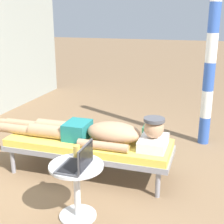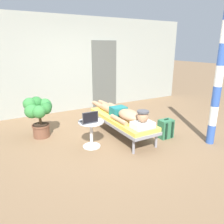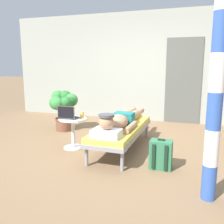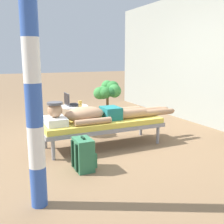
{
  "view_description": "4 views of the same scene",
  "coord_description": "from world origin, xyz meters",
  "px_view_note": "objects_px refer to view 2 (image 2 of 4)",
  "views": [
    {
      "loc": [
        -2.91,
        -1.22,
        1.78
      ],
      "look_at": [
        0.42,
        -0.15,
        0.69
      ],
      "focal_mm": 50.88,
      "sensor_mm": 36.0,
      "label": 1
    },
    {
      "loc": [
        -2.17,
        -3.69,
        1.88
      ],
      "look_at": [
        0.06,
        0.25,
        0.49
      ],
      "focal_mm": 34.62,
      "sensor_mm": 36.0,
      "label": 2
    },
    {
      "loc": [
        1.35,
        -3.86,
        1.43
      ],
      "look_at": [
        0.01,
        0.02,
        0.64
      ],
      "focal_mm": 40.19,
      "sensor_mm": 36.0,
      "label": 3
    },
    {
      "loc": [
        3.92,
        -1.54,
        1.37
      ],
      "look_at": [
        -0.07,
        0.31,
        0.47
      ],
      "focal_mm": 43.35,
      "sensor_mm": 36.0,
      "label": 4
    }
  ],
  "objects_px": {
    "backpack": "(166,129)",
    "porch_post": "(219,76)",
    "potted_plant": "(39,113)",
    "lounge_chair": "(121,120)",
    "drink_glass": "(97,116)",
    "laptop": "(89,120)",
    "side_table": "(91,130)",
    "person_reclining": "(123,113)"
  },
  "relations": [
    {
      "from": "potted_plant",
      "to": "person_reclining",
      "type": "bearing_deg",
      "value": -28.4
    },
    {
      "from": "porch_post",
      "to": "side_table",
      "type": "bearing_deg",
      "value": 154.61
    },
    {
      "from": "potted_plant",
      "to": "lounge_chair",
      "type": "bearing_deg",
      "value": -26.47
    },
    {
      "from": "person_reclining",
      "to": "backpack",
      "type": "height_order",
      "value": "person_reclining"
    },
    {
      "from": "lounge_chair",
      "to": "backpack",
      "type": "relative_size",
      "value": 4.45
    },
    {
      "from": "laptop",
      "to": "drink_glass",
      "type": "distance_m",
      "value": 0.24
    },
    {
      "from": "drink_glass",
      "to": "porch_post",
      "type": "xyz_separation_m",
      "value": [
        2.0,
        -1.08,
        0.77
      ]
    },
    {
      "from": "lounge_chair",
      "to": "person_reclining",
      "type": "relative_size",
      "value": 0.87
    },
    {
      "from": "person_reclining",
      "to": "potted_plant",
      "type": "distance_m",
      "value": 1.77
    },
    {
      "from": "lounge_chair",
      "to": "person_reclining",
      "type": "xyz_separation_m",
      "value": [
        0.0,
        -0.07,
        0.17
      ]
    },
    {
      "from": "person_reclining",
      "to": "laptop",
      "type": "relative_size",
      "value": 7.0
    },
    {
      "from": "person_reclining",
      "to": "lounge_chair",
      "type": "bearing_deg",
      "value": 90.0
    },
    {
      "from": "potted_plant",
      "to": "porch_post",
      "type": "xyz_separation_m",
      "value": [
        2.9,
        -2.0,
        0.8
      ]
    },
    {
      "from": "lounge_chair",
      "to": "potted_plant",
      "type": "height_order",
      "value": "potted_plant"
    },
    {
      "from": "side_table",
      "to": "potted_plant",
      "type": "xyz_separation_m",
      "value": [
        -0.75,
        0.98,
        0.19
      ]
    },
    {
      "from": "person_reclining",
      "to": "backpack",
      "type": "xyz_separation_m",
      "value": [
        0.74,
        -0.51,
        -0.32
      ]
    },
    {
      "from": "lounge_chair",
      "to": "side_table",
      "type": "height_order",
      "value": "side_table"
    },
    {
      "from": "person_reclining",
      "to": "backpack",
      "type": "bearing_deg",
      "value": -34.55
    },
    {
      "from": "side_table",
      "to": "backpack",
      "type": "bearing_deg",
      "value": -13.49
    },
    {
      "from": "backpack",
      "to": "porch_post",
      "type": "distance_m",
      "value": 1.45
    },
    {
      "from": "drink_glass",
      "to": "porch_post",
      "type": "relative_size",
      "value": 0.04
    },
    {
      "from": "person_reclining",
      "to": "potted_plant",
      "type": "height_order",
      "value": "potted_plant"
    },
    {
      "from": "lounge_chair",
      "to": "backpack",
      "type": "bearing_deg",
      "value": -37.88
    },
    {
      "from": "lounge_chair",
      "to": "backpack",
      "type": "height_order",
      "value": "backpack"
    },
    {
      "from": "side_table",
      "to": "laptop",
      "type": "relative_size",
      "value": 1.69
    },
    {
      "from": "backpack",
      "to": "porch_post",
      "type": "relative_size",
      "value": 0.16
    },
    {
      "from": "person_reclining",
      "to": "backpack",
      "type": "distance_m",
      "value": 0.96
    },
    {
      "from": "backpack",
      "to": "potted_plant",
      "type": "height_order",
      "value": "potted_plant"
    },
    {
      "from": "laptop",
      "to": "person_reclining",
      "type": "bearing_deg",
      "value": 12.49
    },
    {
      "from": "person_reclining",
      "to": "backpack",
      "type": "relative_size",
      "value": 5.12
    },
    {
      "from": "lounge_chair",
      "to": "potted_plant",
      "type": "xyz_separation_m",
      "value": [
        -1.55,
        0.77,
        0.2
      ]
    },
    {
      "from": "person_reclining",
      "to": "potted_plant",
      "type": "relative_size",
      "value": 2.5
    },
    {
      "from": "potted_plant",
      "to": "porch_post",
      "type": "height_order",
      "value": "porch_post"
    },
    {
      "from": "laptop",
      "to": "backpack",
      "type": "relative_size",
      "value": 0.73
    },
    {
      "from": "drink_glass",
      "to": "potted_plant",
      "type": "height_order",
      "value": "potted_plant"
    },
    {
      "from": "person_reclining",
      "to": "laptop",
      "type": "height_order",
      "value": "laptop"
    },
    {
      "from": "laptop",
      "to": "potted_plant",
      "type": "height_order",
      "value": "potted_plant"
    },
    {
      "from": "lounge_chair",
      "to": "potted_plant",
      "type": "relative_size",
      "value": 2.18
    },
    {
      "from": "drink_glass",
      "to": "potted_plant",
      "type": "xyz_separation_m",
      "value": [
        -0.9,
        0.92,
        -0.03
      ]
    },
    {
      "from": "laptop",
      "to": "porch_post",
      "type": "xyz_separation_m",
      "value": [
        2.21,
        -0.97,
        0.76
      ]
    },
    {
      "from": "lounge_chair",
      "to": "porch_post",
      "type": "xyz_separation_m",
      "value": [
        1.34,
        -1.23,
        1.0
      ]
    },
    {
      "from": "person_reclining",
      "to": "laptop",
      "type": "distance_m",
      "value": 0.89
    }
  ]
}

